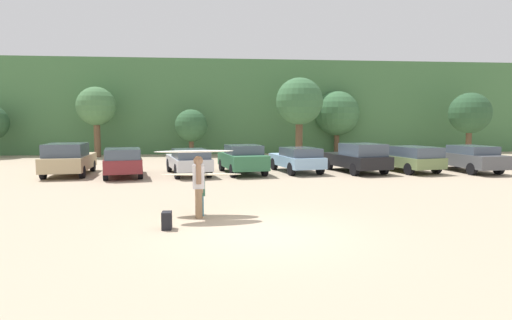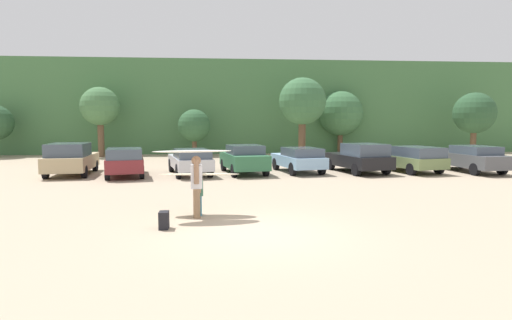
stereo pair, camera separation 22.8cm
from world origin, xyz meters
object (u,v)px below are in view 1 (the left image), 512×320
(parked_car_tan, at_px, (68,159))
(parked_car_silver, at_px, (189,160))
(parked_car_forest_green, at_px, (242,159))
(person_child, at_px, (201,192))
(surfboard_white, at_px, (194,151))
(person_adult, at_px, (198,183))
(parked_car_sky_blue, at_px, (297,159))
(backpack_dropped, at_px, (167,220))
(parked_car_olive_green, at_px, (409,158))
(parked_car_black, at_px, (357,158))
(surfboard_cream, at_px, (201,174))
(parked_car_maroon, at_px, (123,162))
(parked_car_dark_gray, at_px, (466,158))

(parked_car_tan, distance_m, parked_car_silver, 6.03)
(parked_car_tan, distance_m, parked_car_forest_green, 8.77)
(person_child, xyz_separation_m, surfboard_white, (-0.16, -0.40, 1.22))
(parked_car_silver, xyz_separation_m, person_adult, (0.83, -9.60, 0.25))
(parked_car_sky_blue, distance_m, person_adult, 11.21)
(backpack_dropped, bearing_deg, parked_car_olive_green, 43.30)
(parked_car_black, relative_size, surfboard_cream, 1.89)
(parked_car_olive_green, relative_size, surfboard_white, 1.96)
(parked_car_maroon, height_order, backpack_dropped, parked_car_maroon)
(parked_car_silver, xyz_separation_m, parked_car_sky_blue, (5.70, 0.49, -0.01))
(parked_car_tan, xyz_separation_m, surfboard_white, (6.74, -10.14, 1.07))
(parked_car_dark_gray, bearing_deg, parked_car_maroon, 86.02)
(parked_car_olive_green, xyz_separation_m, person_adult, (-10.92, -9.74, 0.25))
(parked_car_sky_blue, height_order, surfboard_white, surfboard_white)
(surfboard_cream, bearing_deg, surfboard_white, 73.71)
(parked_car_maroon, bearing_deg, parked_car_sky_blue, -95.48)
(parked_car_silver, distance_m, person_child, 9.39)
(backpack_dropped, bearing_deg, parked_car_forest_green, 76.43)
(parked_car_forest_green, height_order, parked_car_dark_gray, parked_car_forest_green)
(parked_car_olive_green, distance_m, person_child, 14.41)
(parked_car_olive_green, distance_m, person_adult, 14.63)
(parked_car_tan, relative_size, surfboard_cream, 1.85)
(parked_car_sky_blue, distance_m, parked_car_black, 3.21)
(parked_car_silver, height_order, parked_car_sky_blue, parked_car_sky_blue)
(parked_car_maroon, bearing_deg, person_adult, -167.85)
(parked_car_olive_green, bearing_deg, parked_car_tan, 76.48)
(parked_car_dark_gray, bearing_deg, surfboard_white, 119.09)
(parked_car_dark_gray, bearing_deg, backpack_dropped, 120.80)
(parked_car_forest_green, xyz_separation_m, surfboard_cream, (-1.86, -9.58, 0.41))
(person_child, bearing_deg, parked_car_black, -133.67)
(surfboard_white, bearing_deg, person_adult, -131.02)
(parked_car_silver, height_order, surfboard_white, surfboard_white)
(parked_car_silver, height_order, backpack_dropped, parked_car_silver)
(parked_car_olive_green, height_order, person_adult, person_adult)
(parked_car_black, xyz_separation_m, backpack_dropped, (-8.83, -11.03, -0.58))
(surfboard_cream, relative_size, backpack_dropped, 5.30)
(parked_car_black, height_order, person_child, parked_car_black)
(parked_car_tan, distance_m, parked_car_sky_blue, 11.71)
(person_child, bearing_deg, surfboard_white, 64.29)
(parked_car_black, bearing_deg, parked_car_olive_green, -102.11)
(parked_car_dark_gray, relative_size, surfboard_cream, 2.06)
(parked_car_forest_green, height_order, person_child, parked_car_forest_green)
(surfboard_cream, bearing_deg, parked_car_olive_green, -135.42)
(parked_car_forest_green, relative_size, parked_car_olive_green, 1.00)
(parked_car_silver, bearing_deg, parked_car_dark_gray, -102.89)
(parked_car_forest_green, height_order, backpack_dropped, parked_car_forest_green)
(parked_car_sky_blue, relative_size, person_child, 3.49)
(parked_car_maroon, relative_size, person_child, 3.43)
(parked_car_silver, bearing_deg, parked_car_olive_green, -102.28)
(person_child, distance_m, surfboard_white, 1.29)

